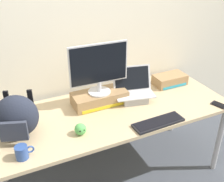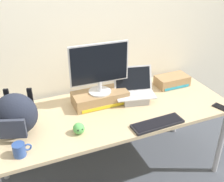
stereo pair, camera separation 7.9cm
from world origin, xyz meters
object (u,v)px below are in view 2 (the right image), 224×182
object	(u,v)px
open_laptop	(134,94)
toner_box_cyan	(172,81)
external_keyboard	(158,123)
toner_box_yellow	(100,98)
coffee_mug	(20,150)
messenger_backpack	(16,114)
desktop_monitor	(99,67)
cell_phone	(221,107)
plush_toy	(79,128)

from	to	relation	value
open_laptop	toner_box_cyan	xyz separation A→B (m)	(0.47, 0.11, -0.01)
external_keyboard	toner_box_yellow	bearing A→B (deg)	120.40
external_keyboard	coffee_mug	xyz separation A→B (m)	(-1.03, 0.05, 0.04)
messenger_backpack	open_laptop	bearing A→B (deg)	24.46
desktop_monitor	messenger_backpack	world-z (taller)	desktop_monitor
toner_box_yellow	toner_box_cyan	size ratio (longest dim) A/B	1.48
messenger_backpack	cell_phone	xyz separation A→B (m)	(1.64, -0.31, -0.16)
open_laptop	desktop_monitor	bearing A→B (deg)	-179.31
desktop_monitor	external_keyboard	size ratio (longest dim) A/B	1.19
cell_phone	coffee_mug	bearing A→B (deg)	159.18
toner_box_yellow	cell_phone	distance (m)	1.05
toner_box_cyan	plush_toy	bearing A→B (deg)	-160.06
cell_phone	toner_box_cyan	xyz separation A→B (m)	(-0.15, 0.52, 0.04)
messenger_backpack	toner_box_cyan	size ratio (longest dim) A/B	1.17
open_laptop	messenger_backpack	world-z (taller)	messenger_backpack
toner_box_cyan	external_keyboard	bearing A→B (deg)	-132.36
messenger_backpack	plush_toy	xyz separation A→B (m)	(0.41, -0.18, -0.12)
external_keyboard	coffee_mug	bearing A→B (deg)	175.39
desktop_monitor	plush_toy	distance (m)	0.55
toner_box_yellow	open_laptop	distance (m)	0.31
toner_box_yellow	coffee_mug	world-z (taller)	toner_box_yellow
open_laptop	external_keyboard	xyz separation A→B (m)	(-0.00, -0.41, -0.05)
messenger_backpack	cell_phone	world-z (taller)	messenger_backpack
toner_box_yellow	toner_box_cyan	world-z (taller)	toner_box_yellow
toner_box_yellow	open_laptop	bearing A→B (deg)	-12.16
cell_phone	plush_toy	size ratio (longest dim) A/B	1.67
desktop_monitor	plush_toy	world-z (taller)	desktop_monitor
messenger_backpack	plush_toy	distance (m)	0.46
plush_toy	messenger_backpack	bearing A→B (deg)	155.86
external_keyboard	messenger_backpack	bearing A→B (deg)	160.89
toner_box_cyan	desktop_monitor	bearing A→B (deg)	-176.49
plush_toy	toner_box_cyan	distance (m)	1.14
toner_box_yellow	external_keyboard	distance (m)	0.57
desktop_monitor	open_laptop	xyz separation A→B (m)	(0.30, -0.06, -0.28)
messenger_backpack	plush_toy	world-z (taller)	messenger_backpack
toner_box_yellow	toner_box_cyan	xyz separation A→B (m)	(0.78, 0.05, -0.01)
coffee_mug	cell_phone	world-z (taller)	coffee_mug
cell_phone	toner_box_cyan	world-z (taller)	toner_box_cyan
external_keyboard	messenger_backpack	distance (m)	1.07
messenger_backpack	coffee_mug	world-z (taller)	messenger_backpack
coffee_mug	toner_box_yellow	bearing A→B (deg)	30.08
cell_phone	messenger_backpack	bearing A→B (deg)	150.08
toner_box_yellow	external_keyboard	bearing A→B (deg)	-58.03
open_laptop	coffee_mug	distance (m)	1.09
coffee_mug	desktop_monitor	bearing A→B (deg)	30.02
external_keyboard	cell_phone	distance (m)	0.63
toner_box_yellow	cell_phone	size ratio (longest dim) A/B	3.22
desktop_monitor	plush_toy	xyz separation A→B (m)	(-0.30, -0.34, -0.30)
external_keyboard	plush_toy	distance (m)	0.61
desktop_monitor	messenger_backpack	size ratio (longest dim) A/B	1.36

